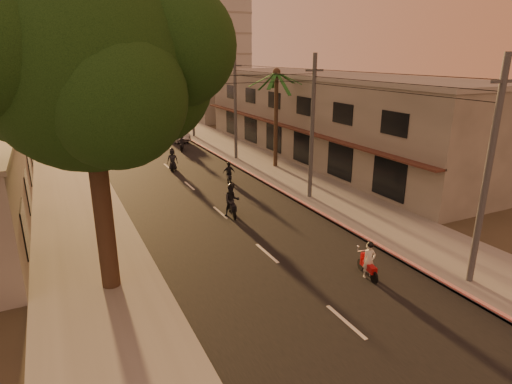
% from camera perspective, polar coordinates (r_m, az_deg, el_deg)
% --- Properties ---
extents(ground, '(160.00, 160.00, 0.00)m').
position_cam_1_polar(ground, '(18.70, 4.33, -10.60)').
color(ground, '#383023').
rests_on(ground, ground).
extents(road, '(10.00, 140.00, 0.02)m').
position_cam_1_polar(road, '(36.26, -11.71, 3.32)').
color(road, black).
rests_on(road, ground).
extents(sidewalk_right, '(5.00, 140.00, 0.12)m').
position_cam_1_polar(sidewalk_right, '(38.69, -0.90, 4.68)').
color(sidewalk_right, slate).
rests_on(sidewalk_right, ground).
extents(sidewalk_left, '(5.00, 140.00, 0.12)m').
position_cam_1_polar(sidewalk_left, '(35.27, -23.57, 1.85)').
color(sidewalk_left, slate).
rests_on(sidewalk_left, ground).
extents(curb_stripe, '(0.20, 60.00, 0.20)m').
position_cam_1_polar(curb_stripe, '(33.30, -0.99, 2.56)').
color(curb_stripe, red).
rests_on(curb_stripe, ground).
extents(shophouse_row, '(8.80, 34.20, 7.30)m').
position_cam_1_polar(shophouse_row, '(39.50, 8.99, 10.03)').
color(shophouse_row, gray).
rests_on(shophouse_row, ground).
extents(distant_tower, '(12.10, 12.10, 28.00)m').
position_cam_1_polar(distant_tower, '(74.44, -7.21, 21.69)').
color(distant_tower, '#B7B5B2').
rests_on(distant_tower, ground).
extents(broadleaf_tree, '(9.60, 8.70, 12.10)m').
position_cam_1_polar(broadleaf_tree, '(16.38, -20.35, 15.33)').
color(broadleaf_tree, black).
rests_on(broadleaf_tree, ground).
extents(palm_tree, '(5.00, 5.00, 8.20)m').
position_cam_1_polar(palm_tree, '(34.36, 2.75, 14.95)').
color(palm_tree, black).
rests_on(palm_tree, ground).
extents(utility_poles, '(1.20, 48.26, 9.00)m').
position_cam_1_polar(utility_poles, '(37.21, -2.82, 14.22)').
color(utility_poles, '#38383A').
rests_on(utility_poles, ground).
extents(filler_right, '(8.00, 14.00, 6.00)m').
position_cam_1_polar(filler_right, '(63.51, -5.25, 12.49)').
color(filler_right, gray).
rests_on(filler_right, ground).
extents(scooter_red, '(0.77, 1.64, 1.62)m').
position_cam_1_polar(scooter_red, '(18.56, 14.81, -8.93)').
color(scooter_red, black).
rests_on(scooter_red, ground).
extents(scooter_mid_a, '(1.17, 1.99, 1.98)m').
position_cam_1_polar(scooter_mid_a, '(24.49, -3.25, -1.23)').
color(scooter_mid_a, black).
rests_on(scooter_mid_a, ground).
extents(scooter_mid_b, '(1.05, 1.57, 1.57)m').
position_cam_1_polar(scooter_mid_b, '(30.99, -3.63, 2.53)').
color(scooter_mid_b, black).
rests_on(scooter_mid_b, ground).
extents(scooter_far_a, '(1.12, 1.82, 1.83)m').
position_cam_1_polar(scooter_far_a, '(34.92, -11.08, 4.19)').
color(scooter_far_a, black).
rests_on(scooter_far_a, ground).
extents(scooter_far_b, '(1.51, 1.65, 1.73)m').
position_cam_1_polar(scooter_far_b, '(42.09, -9.88, 6.53)').
color(scooter_far_b, black).
rests_on(scooter_far_b, ground).
extents(parked_car, '(2.44, 4.88, 1.51)m').
position_cam_1_polar(parked_car, '(47.16, -10.64, 7.64)').
color(parked_car, '#9EA1A6').
rests_on(parked_car, ground).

